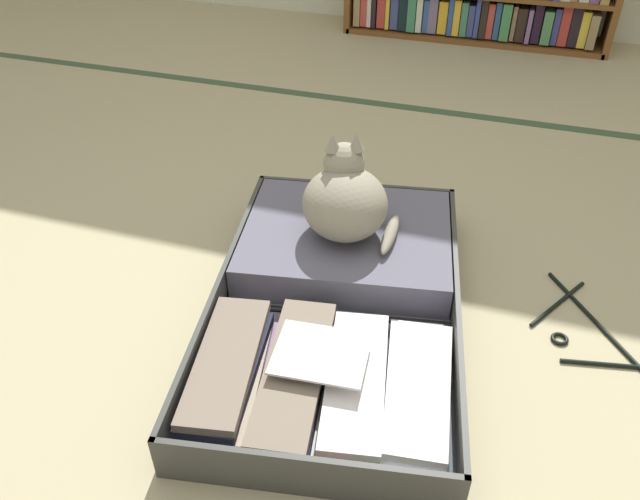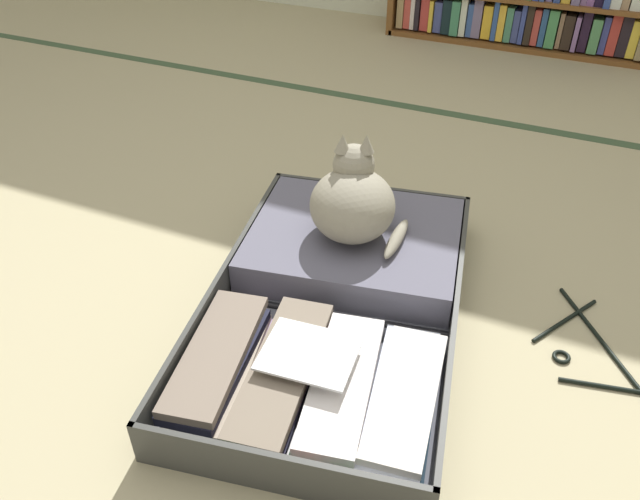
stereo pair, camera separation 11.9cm
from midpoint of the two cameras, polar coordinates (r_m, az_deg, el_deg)
ground_plane at (r=1.54m, az=-1.66°, el=-6.40°), size 10.00×10.00×0.00m
tatami_border at (r=2.60m, az=10.99°, el=12.35°), size 4.80×0.05×0.00m
open_suitcase at (r=1.55m, az=3.88°, el=-3.78°), size 0.72×1.03×0.11m
black_cat at (r=1.59m, az=5.16°, el=4.40°), size 0.29×0.30×0.26m
clothes_hanger at (r=1.61m, az=25.47°, el=-8.40°), size 0.31×0.36×0.01m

